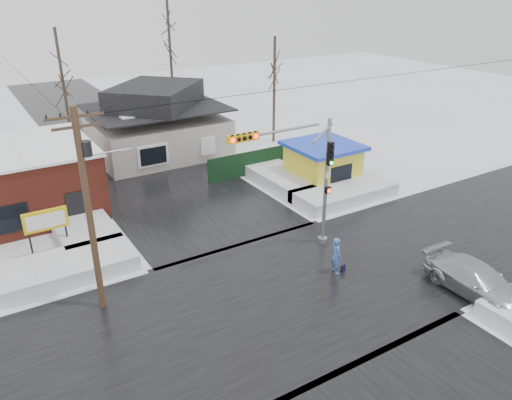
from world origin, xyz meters
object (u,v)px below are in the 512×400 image
utility_pole (89,201)px  marquee_sign (46,222)px  kiosk (323,163)px  car (476,280)px  traffic_signal (303,171)px  pedestrian (336,256)px

utility_pole → marquee_sign: utility_pole is taller
kiosk → car: size_ratio=0.92×
traffic_signal → utility_pole: (-10.36, 0.53, 0.57)m
kiosk → pedestrian: 11.99m
traffic_signal → kiosk: (7.07, 7.03, -3.08)m
kiosk → pedestrian: kiosk is taller
car → marquee_sign: bearing=138.5°
traffic_signal → car: bearing=-59.5°
marquee_sign → kiosk: bearing=1.6°
pedestrian → car: bearing=-126.6°
marquee_sign → pedestrian: (11.57, -9.28, -0.95)m
traffic_signal → car: size_ratio=1.39×
kiosk → marquee_sign: bearing=-178.4°
marquee_sign → traffic_signal: bearing=-29.7°
marquee_sign → car: size_ratio=0.51×
utility_pole → kiosk: utility_pole is taller
traffic_signal → utility_pole: 10.39m
kiosk → pedestrian: (-6.93, -9.78, -0.50)m
utility_pole → car: bearing=-28.5°
kiosk → traffic_signal: bearing=-135.2°
utility_pole → kiosk: size_ratio=1.96×
pedestrian → marquee_sign: bearing=62.6°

